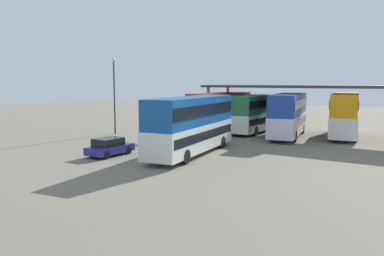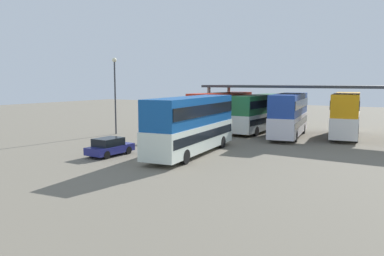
{
  "view_description": "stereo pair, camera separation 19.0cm",
  "coord_description": "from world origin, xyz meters",
  "px_view_note": "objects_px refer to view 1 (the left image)",
  "views": [
    {
      "loc": [
        15.3,
        -22.57,
        5.47
      ],
      "look_at": [
        0.78,
        2.37,
        2.0
      ],
      "focal_mm": 35.88,
      "sensor_mm": 36.0,
      "label": 1
    },
    {
      "loc": [
        15.46,
        -22.48,
        5.47
      ],
      "look_at": [
        0.78,
        2.37,
        2.0
      ],
      "focal_mm": 35.88,
      "sensor_mm": 36.0,
      "label": 2
    }
  ],
  "objects_px": {
    "parked_hatchback": "(110,147)",
    "double_decker_near_canopy": "(221,111)",
    "double_decker_far_right": "(288,113)",
    "double_decker_end_of_row": "(345,113)",
    "double_decker_main": "(192,123)",
    "lamppost_tall": "(114,87)",
    "double_decker_mid_row": "(257,112)"
  },
  "relations": [
    {
      "from": "lamppost_tall",
      "to": "double_decker_end_of_row",
      "type": "bearing_deg",
      "value": 25.25
    },
    {
      "from": "double_decker_near_canopy",
      "to": "double_decker_mid_row",
      "type": "xyz_separation_m",
      "value": [
        3.52,
        1.98,
        -0.11
      ]
    },
    {
      "from": "double_decker_near_canopy",
      "to": "double_decker_end_of_row",
      "type": "bearing_deg",
      "value": -74.66
    },
    {
      "from": "double_decker_main",
      "to": "lamppost_tall",
      "type": "relative_size",
      "value": 1.44
    },
    {
      "from": "double_decker_far_right",
      "to": "lamppost_tall",
      "type": "distance_m",
      "value": 18.04
    },
    {
      "from": "double_decker_mid_row",
      "to": "double_decker_main",
      "type": "bearing_deg",
      "value": -176.85
    },
    {
      "from": "double_decker_far_right",
      "to": "double_decker_end_of_row",
      "type": "distance_m",
      "value": 5.67
    },
    {
      "from": "double_decker_main",
      "to": "double_decker_mid_row",
      "type": "bearing_deg",
      "value": -4.21
    },
    {
      "from": "double_decker_far_right",
      "to": "lamppost_tall",
      "type": "xyz_separation_m",
      "value": [
        -16.34,
        -7.17,
        2.63
      ]
    },
    {
      "from": "double_decker_main",
      "to": "double_decker_far_right",
      "type": "height_order",
      "value": "double_decker_main"
    },
    {
      "from": "double_decker_far_right",
      "to": "double_decker_end_of_row",
      "type": "relative_size",
      "value": 0.98
    },
    {
      "from": "double_decker_far_right",
      "to": "double_decker_main",
      "type": "bearing_deg",
      "value": 155.98
    },
    {
      "from": "lamppost_tall",
      "to": "double_decker_mid_row",
      "type": "bearing_deg",
      "value": 36.94
    },
    {
      "from": "double_decker_main",
      "to": "lamppost_tall",
      "type": "distance_m",
      "value": 14.12
    },
    {
      "from": "parked_hatchback",
      "to": "double_decker_near_canopy",
      "type": "relative_size",
      "value": 0.35
    },
    {
      "from": "double_decker_main",
      "to": "double_decker_far_right",
      "type": "xyz_separation_m",
      "value": [
        3.66,
        12.81,
        -0.02
      ]
    },
    {
      "from": "double_decker_mid_row",
      "to": "double_decker_end_of_row",
      "type": "distance_m",
      "value": 8.96
    },
    {
      "from": "double_decker_main",
      "to": "double_decker_end_of_row",
      "type": "bearing_deg",
      "value": -34.29
    },
    {
      "from": "double_decker_near_canopy",
      "to": "double_decker_far_right",
      "type": "bearing_deg",
      "value": -87.88
    },
    {
      "from": "parked_hatchback",
      "to": "double_decker_near_canopy",
      "type": "xyz_separation_m",
      "value": [
        1.07,
        16.63,
        1.68
      ]
    },
    {
      "from": "parked_hatchback",
      "to": "double_decker_near_canopy",
      "type": "height_order",
      "value": "double_decker_near_canopy"
    },
    {
      "from": "double_decker_main",
      "to": "parked_hatchback",
      "type": "bearing_deg",
      "value": 121.28
    },
    {
      "from": "double_decker_main",
      "to": "double_decker_end_of_row",
      "type": "distance_m",
      "value": 17.85
    },
    {
      "from": "parked_hatchback",
      "to": "double_decker_far_right",
      "type": "xyz_separation_m",
      "value": [
        8.62,
        16.53,
        1.69
      ]
    },
    {
      "from": "double_decker_near_canopy",
      "to": "double_decker_end_of_row",
      "type": "height_order",
      "value": "double_decker_end_of_row"
    },
    {
      "from": "double_decker_far_right",
      "to": "double_decker_end_of_row",
      "type": "bearing_deg",
      "value": -67.91
    },
    {
      "from": "double_decker_near_canopy",
      "to": "double_decker_far_right",
      "type": "xyz_separation_m",
      "value": [
        7.55,
        -0.1,
        0.0
      ]
    },
    {
      "from": "double_decker_mid_row",
      "to": "double_decker_end_of_row",
      "type": "height_order",
      "value": "double_decker_end_of_row"
    },
    {
      "from": "double_decker_end_of_row",
      "to": "lamppost_tall",
      "type": "height_order",
      "value": "lamppost_tall"
    },
    {
      "from": "lamppost_tall",
      "to": "double_decker_main",
      "type": "bearing_deg",
      "value": -23.98
    },
    {
      "from": "parked_hatchback",
      "to": "double_decker_far_right",
      "type": "relative_size",
      "value": 0.36
    },
    {
      "from": "parked_hatchback",
      "to": "lamppost_tall",
      "type": "height_order",
      "value": "lamppost_tall"
    }
  ]
}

